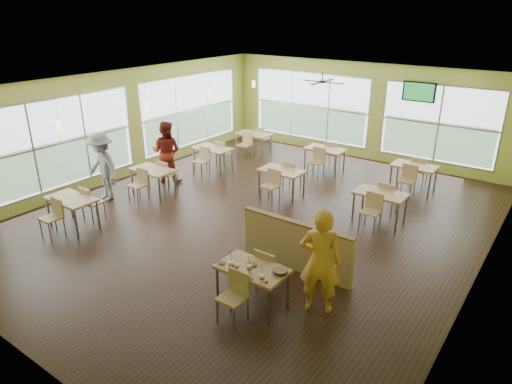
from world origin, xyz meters
TOP-DOWN VIEW (x-y plane):
  - room at (0.00, 0.00)m, footprint 12.00×12.04m
  - window_bays at (-2.65, 3.08)m, footprint 9.24×10.24m
  - main_table at (2.00, -3.00)m, footprint 1.22×1.52m
  - half_wall_divider at (2.00, -1.55)m, footprint 2.40×0.14m
  - dining_tables at (-1.05, 1.71)m, footprint 6.92×8.72m
  - pendant_lights at (-3.20, 0.68)m, footprint 0.11×7.31m
  - ceiling_fan at (-0.00, 3.00)m, footprint 1.25×1.25m
  - tv_backwall at (1.80, 5.90)m, footprint 1.00×0.07m
  - man_plaid at (2.99, -2.46)m, footprint 0.82×0.70m
  - patron_maroon at (-3.65, 0.47)m, footprint 1.09×0.98m
  - patron_grey at (-4.01, -1.49)m, footprint 1.29×0.86m
  - cup_blue at (1.74, -3.24)m, footprint 0.11×0.11m
  - cup_yellow at (1.84, -3.22)m, footprint 0.09×0.09m
  - cup_red_near at (2.04, -3.13)m, footprint 0.09×0.09m
  - cup_red_far at (2.37, -3.24)m, footprint 0.09×0.09m
  - food_basket at (2.47, -2.86)m, footprint 0.27×0.27m
  - ketchup_cup at (2.45, -3.23)m, footprint 0.05×0.05m
  - wrapper_left at (1.49, -3.20)m, footprint 0.16×0.15m
  - wrapper_mid at (1.95, -2.94)m, footprint 0.22×0.20m
  - wrapper_right at (2.17, -3.30)m, footprint 0.15×0.15m

SIDE VIEW (x-z plane):
  - half_wall_divider at x=2.00m, z-range 0.00..1.04m
  - dining_tables at x=-1.05m, z-range 0.20..1.07m
  - main_table at x=2.00m, z-range 0.20..1.07m
  - ketchup_cup at x=2.45m, z-range 0.75..0.77m
  - wrapper_right at x=2.17m, z-range 0.75..0.78m
  - wrapper_left at x=1.49m, z-range 0.75..0.79m
  - wrapper_mid at x=1.95m, z-range 0.75..0.80m
  - food_basket at x=2.47m, z-range 0.75..0.82m
  - cup_red_near at x=2.04m, z-range 0.65..0.98m
  - cup_yellow at x=1.84m, z-range 0.65..0.98m
  - cup_red_far at x=2.37m, z-range 0.65..0.98m
  - cup_blue at x=1.74m, z-range 0.64..1.02m
  - patron_maroon at x=-3.65m, z-range 0.00..1.83m
  - patron_grey at x=-4.01m, z-range 0.00..1.85m
  - man_plaid at x=2.99m, z-range 0.00..1.90m
  - window_bays at x=-2.65m, z-range 0.29..2.66m
  - room at x=0.00m, z-range 0.00..3.20m
  - tv_backwall at x=1.80m, z-range 2.15..2.75m
  - pendant_lights at x=-3.20m, z-range 2.02..2.88m
  - ceiling_fan at x=0.00m, z-range 2.80..3.09m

